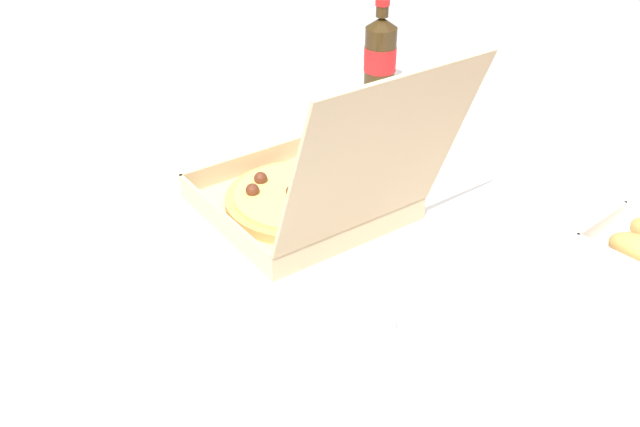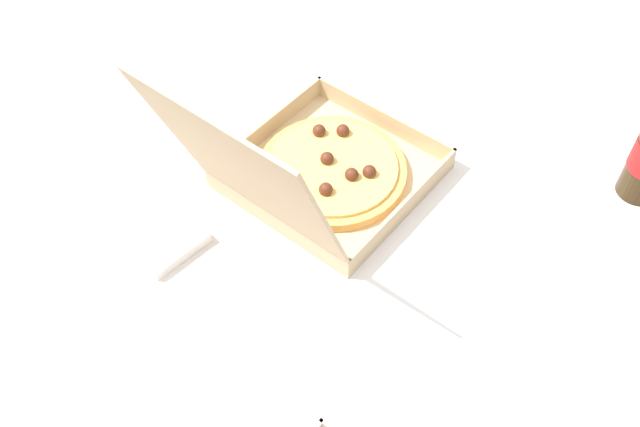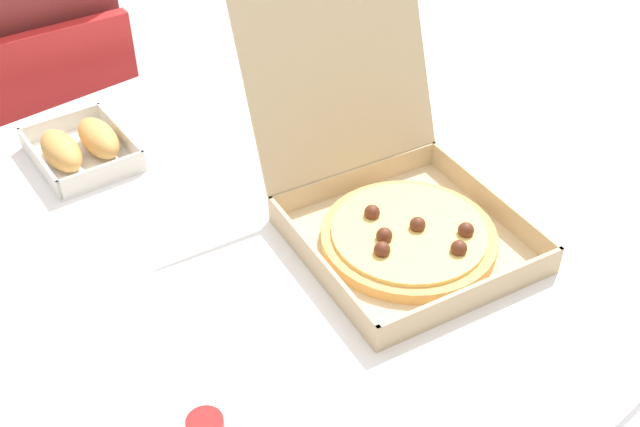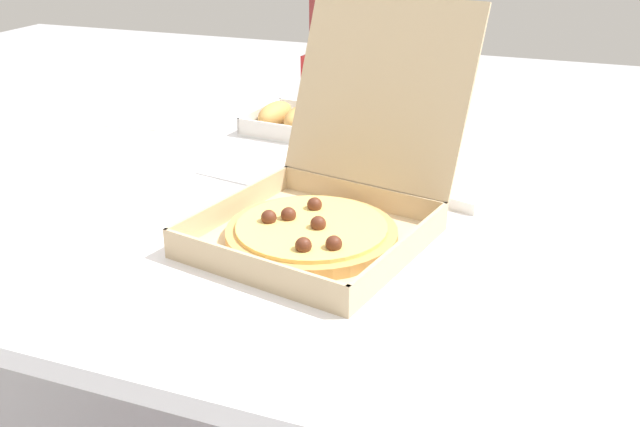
# 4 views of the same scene
# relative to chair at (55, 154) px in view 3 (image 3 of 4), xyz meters

# --- Properties ---
(dining_table) EXTENTS (1.40, 1.09, 0.73)m
(dining_table) POSITION_rel_chair_xyz_m (0.08, -0.78, 0.19)
(dining_table) COLOR white
(dining_table) RESTS_ON ground_plane
(chair) EXTENTS (0.45, 0.45, 0.83)m
(chair) POSITION_rel_chair_xyz_m (0.00, 0.00, 0.00)
(chair) COLOR red
(chair) RESTS_ON ground_plane
(diner_person) EXTENTS (0.38, 0.44, 1.15)m
(diner_person) POSITION_rel_chair_xyz_m (0.01, 0.06, 0.21)
(diner_person) COLOR #333847
(diner_person) RESTS_ON ground_plane
(pizza_box_open) EXTENTS (0.39, 0.47, 0.34)m
(pizza_box_open) POSITION_rel_chair_xyz_m (0.17, -0.91, 0.30)
(pizza_box_open) COLOR tan
(pizza_box_open) RESTS_ON dining_table
(bread_side_box) EXTENTS (0.17, 0.20, 0.06)m
(bread_side_box) POSITION_rel_chair_xyz_m (-0.10, -0.43, 0.28)
(bread_side_box) COLOR white
(bread_side_box) RESTS_ON dining_table
(napkin_pile) EXTENTS (0.14, 0.14, 0.02)m
(napkin_pile) POSITION_rel_chair_xyz_m (0.34, -0.69, 0.26)
(napkin_pile) COLOR white
(napkin_pile) RESTS_ON dining_table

